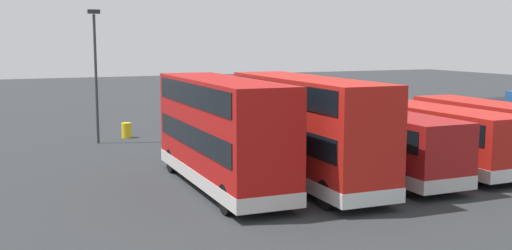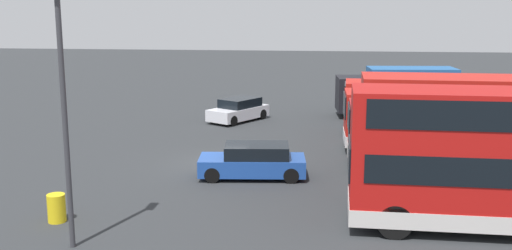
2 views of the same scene
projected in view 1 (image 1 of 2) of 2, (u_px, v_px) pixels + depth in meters
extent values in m
plane|color=#2D3033|center=(269.00, 139.00, 38.30)|extent=(140.00, 140.00, 0.00)
cube|color=red|center=(500.00, 130.00, 30.71)|extent=(3.00, 10.96, 2.60)
cube|color=silver|center=(499.00, 150.00, 30.85)|extent=(3.04, 11.00, 0.55)
cube|color=black|center=(500.00, 118.00, 30.62)|extent=(3.02, 10.16, 0.90)
cube|color=black|center=(431.00, 107.00, 35.66)|extent=(2.25, 0.15, 1.10)
cylinder|color=black|center=(430.00, 141.00, 34.17)|extent=(0.35, 1.11, 1.10)
cylinder|color=black|center=(462.00, 139.00, 34.98)|extent=(0.35, 1.11, 1.10)
cube|color=red|center=(432.00, 133.00, 29.60)|extent=(2.64, 10.22, 2.60)
cube|color=silver|center=(431.00, 154.00, 29.74)|extent=(2.68, 10.26, 0.55)
cube|color=black|center=(432.00, 121.00, 29.52)|extent=(2.69, 9.42, 0.90)
cube|color=black|center=(370.00, 110.00, 34.14)|extent=(2.25, 0.08, 1.10)
cylinder|color=black|center=(367.00, 146.00, 32.63)|extent=(0.31, 1.10, 1.10)
cylinder|color=black|center=(402.00, 143.00, 33.55)|extent=(0.31, 1.10, 1.10)
cylinder|color=black|center=(468.00, 173.00, 25.96)|extent=(0.31, 1.10, 1.10)
cylinder|color=black|center=(508.00, 168.00, 26.88)|extent=(0.31, 1.10, 1.10)
cube|color=#A51919|center=(373.00, 139.00, 28.00)|extent=(2.64, 10.51, 2.60)
cube|color=silver|center=(373.00, 161.00, 28.14)|extent=(2.68, 10.55, 0.55)
cube|color=black|center=(374.00, 126.00, 27.92)|extent=(2.70, 9.71, 0.90)
cube|color=black|center=(317.00, 113.00, 32.71)|extent=(2.25, 0.08, 1.10)
cylinder|color=black|center=(311.00, 150.00, 31.20)|extent=(0.31, 1.10, 1.10)
cylinder|color=black|center=(349.00, 147.00, 32.09)|extent=(0.31, 1.10, 1.10)
cylinder|color=black|center=(404.00, 182.00, 24.21)|extent=(0.31, 1.10, 1.10)
cylinder|color=black|center=(449.00, 177.00, 25.10)|extent=(0.31, 1.10, 1.10)
cube|color=red|center=(306.00, 127.00, 26.07)|extent=(2.85, 10.75, 4.20)
cube|color=silver|center=(305.00, 169.00, 26.32)|extent=(2.89, 10.79, 0.55)
cube|color=black|center=(306.00, 132.00, 26.10)|extent=(2.89, 9.95, 0.90)
cube|color=black|center=(306.00, 92.00, 25.86)|extent=(2.89, 9.95, 0.90)
cube|color=black|center=(258.00, 117.00, 31.02)|extent=(2.25, 0.12, 1.10)
cylinder|color=black|center=(247.00, 157.00, 29.52)|extent=(0.33, 1.11, 1.10)
cylinder|color=black|center=(290.00, 154.00, 30.37)|extent=(0.33, 1.11, 1.10)
cylinder|color=black|center=(327.00, 195.00, 22.30)|extent=(0.33, 1.11, 1.10)
cylinder|color=black|center=(379.00, 189.00, 23.14)|extent=(0.33, 1.11, 1.10)
cube|color=#B71411|center=(221.00, 130.00, 25.27)|extent=(2.82, 10.43, 4.20)
cube|color=silver|center=(222.00, 173.00, 25.52)|extent=(2.86, 10.47, 0.55)
cube|color=black|center=(221.00, 135.00, 25.30)|extent=(2.86, 9.63, 0.90)
cube|color=black|center=(221.00, 94.00, 25.06)|extent=(2.86, 9.63, 0.90)
cube|color=black|center=(186.00, 120.00, 30.07)|extent=(2.25, 0.12, 1.10)
cylinder|color=black|center=(172.00, 161.00, 28.57)|extent=(0.33, 1.11, 1.10)
cylinder|color=black|center=(218.00, 157.00, 29.42)|extent=(0.33, 1.11, 1.10)
cylinder|color=black|center=(227.00, 199.00, 21.64)|extent=(0.33, 1.11, 1.10)
cylinder|color=black|center=(285.00, 193.00, 22.49)|extent=(0.33, 1.11, 1.10)
cube|color=black|center=(504.00, 117.00, 37.16)|extent=(2.65, 2.19, 2.20)
cylinder|color=black|center=(490.00, 135.00, 36.76)|extent=(0.36, 1.02, 1.00)
cube|color=#1E479E|center=(250.00, 137.00, 35.76)|extent=(2.20, 4.57, 0.70)
cube|color=black|center=(251.00, 127.00, 35.50)|extent=(1.88, 2.79, 0.55)
cylinder|color=black|center=(225.00, 138.00, 36.79)|extent=(0.28, 0.66, 0.64)
cylinder|color=black|center=(249.00, 136.00, 37.57)|extent=(0.28, 0.66, 0.64)
cylinder|color=black|center=(251.00, 146.00, 34.00)|extent=(0.28, 0.66, 0.64)
cylinder|color=black|center=(276.00, 143.00, 34.78)|extent=(0.28, 0.66, 0.64)
cube|color=silver|center=(399.00, 121.00, 42.83)|extent=(4.41, 3.69, 0.70)
cube|color=black|center=(402.00, 112.00, 42.71)|extent=(2.94, 2.69, 0.55)
cylinder|color=black|center=(378.00, 125.00, 42.27)|extent=(0.66, 0.53, 0.64)
cylinder|color=black|center=(377.00, 122.00, 43.84)|extent=(0.66, 0.53, 0.64)
cylinder|color=black|center=(421.00, 126.00, 41.87)|extent=(0.66, 0.53, 0.64)
cylinder|color=black|center=(418.00, 123.00, 43.44)|extent=(0.66, 0.53, 0.64)
cylinder|color=#38383D|center=(96.00, 80.00, 36.18)|extent=(0.16, 0.16, 7.61)
cube|color=#262628|center=(94.00, 12.00, 35.64)|extent=(0.70, 0.30, 0.24)
cylinder|color=yellow|center=(126.00, 130.00, 38.70)|extent=(0.60, 0.60, 0.95)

